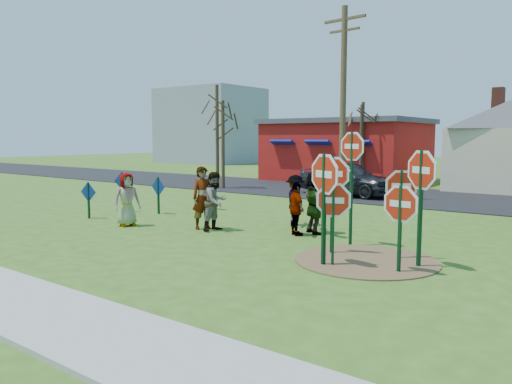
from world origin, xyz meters
The scene contains 28 objects.
ground centered at (0.00, 0.00, 0.00)m, with size 120.00×120.00×0.00m, color #385E1A.
road centered at (0.00, 11.50, 0.02)m, with size 120.00×7.50×0.04m, color black.
dirt_patch centered at (4.50, -1.00, 0.01)m, with size 3.20×3.20×0.03m, color brown.
red_building centered at (-5.50, 17.99, 1.97)m, with size 9.40×7.69×3.90m.
distant_building centered at (-28.00, 30.00, 4.00)m, with size 10.00×8.00×8.00m, color #8C939E.
stop_sign_a centered at (3.91, -1.91, 1.77)m, with size 1.12×0.47×2.58m.
stop_sign_b centered at (3.47, 0.30, 2.23)m, with size 0.99×0.25×3.04m.
stop_sign_c centered at (5.61, -0.81, 1.84)m, with size 1.02×0.57×2.66m.
stop_sign_d centered at (5.01, -0.35, 1.53)m, with size 0.84×0.51×2.16m.
stop_sign_e centered at (4.09, -1.82, 1.30)m, with size 0.95×0.44×1.94m.
stop_sign_f centered at (5.44, -1.49, 1.32)m, with size 1.04×0.16×1.95m.
stop_sign_g centered at (3.52, -0.81, 1.70)m, with size 1.10×0.25×2.47m.
blue_diamond_a centered at (-5.59, -1.17, 0.77)m, with size 0.68×0.14×1.25m.
blue_diamond_b centered at (-5.92, 0.51, 0.93)m, with size 0.66×0.21×1.49m.
blue_diamond_c centered at (-4.46, 0.96, 0.83)m, with size 0.72×0.08×1.35m.
blue_diamond_d centered at (-3.69, 2.88, 0.82)m, with size 0.70×0.22×1.34m.
person_a centered at (-3.38, -1.32, 0.83)m, with size 0.82×0.53×1.67m, color #454E8A.
person_b centered at (-1.12, -0.27, 0.95)m, with size 0.69×0.45×1.89m, color #29785E.
person_c centered at (-0.65, -0.25, 0.87)m, with size 0.85×0.66×1.75m, color #945B3B.
person_d centered at (0.77, 1.92, 0.80)m, with size 1.03×0.59×1.60m, color #2D2D31.
person_e centered at (1.68, 0.54, 0.76)m, with size 0.89×0.37×1.51m, color #432B53.
person_f centered at (1.94, 1.13, 0.91)m, with size 1.68×0.53×1.81m, color #275934.
suv centered at (-1.50, 10.08, 0.85)m, with size 1.92×4.78×1.63m, color #313237.
utility_pole centered at (-1.05, 8.63, 4.39)m, with size 2.04×0.33×8.34m.
bare_tree_west centered at (-8.66, 9.01, 3.57)m, with size 1.80×1.80×5.52m.
bare_tree_east centered at (-2.79, 14.29, 2.93)m, with size 1.80×1.80×4.53m.
bare_tree_mid centered at (-8.28, 9.03, 3.03)m, with size 1.80×1.80×4.69m.
bare_tree_extra centered at (-2.77, 14.39, 3.03)m, with size 1.80×1.80×4.68m.
Camera 1 is at (9.07, -11.25, 2.77)m, focal length 35.00 mm.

